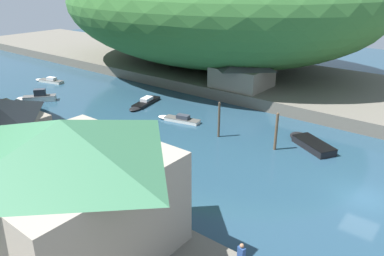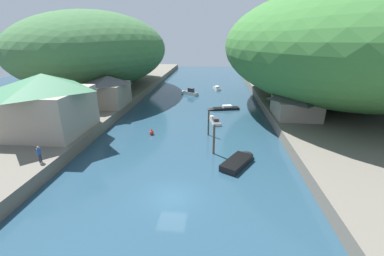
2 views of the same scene
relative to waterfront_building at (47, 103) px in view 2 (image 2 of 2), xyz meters
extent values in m
plane|color=#234256|center=(17.19, 19.38, -5.27)|extent=(130.00, 130.00, 0.00)
cube|color=#666056|center=(-6.05, 19.38, -4.54)|extent=(22.00, 120.00, 1.45)
cube|color=#666056|center=(40.42, 19.38, -4.54)|extent=(22.00, 120.00, 1.45)
ellipsoid|color=#3D6B3D|center=(-7.15, 30.22, 4.58)|extent=(31.59, 44.22, 16.80)
ellipsoid|color=#387033|center=(41.52, 21.05, 5.88)|extent=(38.51, 53.91, 19.38)
cube|color=gray|center=(0.00, 0.00, -1.13)|extent=(8.75, 9.04, 5.37)
pyramid|color=#38704C|center=(0.00, 0.00, 2.57)|extent=(9.45, 9.76, 2.03)
cube|color=gray|center=(2.32, 13.24, -1.88)|extent=(5.79, 6.96, 3.87)
pyramid|color=#4C4C51|center=(2.32, 13.24, 0.71)|extent=(6.25, 7.52, 1.31)
cube|color=gray|center=(32.80, 9.55, -2.49)|extent=(6.07, 6.85, 2.66)
pyramid|color=#4C4C51|center=(32.80, 9.55, -0.35)|extent=(6.56, 7.40, 1.62)
cube|color=white|center=(15.04, 29.18, -4.92)|extent=(3.83, 3.45, 0.69)
ellipsoid|color=white|center=(13.50, 30.44, -4.92)|extent=(2.26, 2.15, 0.69)
cube|color=#525252|center=(15.04, 29.18, -4.56)|extent=(3.91, 3.52, 0.03)
cube|color=#333842|center=(15.13, 29.10, -4.13)|extent=(1.61, 1.54, 0.90)
cube|color=black|center=(23.15, -4.35, -4.94)|extent=(3.78, 4.66, 0.65)
ellipsoid|color=black|center=(24.25, -2.48, -4.94)|extent=(2.60, 2.75, 0.65)
cube|color=black|center=(23.15, -4.35, -4.60)|extent=(3.85, 4.75, 0.03)
cube|color=silver|center=(21.12, 36.17, -5.09)|extent=(2.06, 4.15, 0.35)
ellipsoid|color=silver|center=(20.63, 38.11, -5.09)|extent=(1.52, 2.20, 0.35)
cube|color=#504E4A|center=(21.12, 36.17, -4.90)|extent=(2.10, 4.24, 0.03)
cube|color=silver|center=(21.15, 36.05, -4.68)|extent=(1.10, 1.55, 0.48)
cube|color=black|center=(22.82, 17.48, -5.09)|extent=(4.94, 2.47, 0.36)
ellipsoid|color=black|center=(20.51, 16.92, -5.09)|extent=(2.62, 1.85, 0.36)
cube|color=black|center=(22.82, 17.48, -4.90)|extent=(5.04, 2.52, 0.03)
cube|color=silver|center=(22.96, 17.51, -4.68)|extent=(1.84, 1.34, 0.46)
cube|color=silver|center=(20.81, 9.87, -5.09)|extent=(1.98, 4.20, 0.35)
ellipsoid|color=silver|center=(20.37, 11.85, -5.09)|extent=(1.48, 2.21, 0.35)
cube|color=#504E4A|center=(20.81, 9.87, -4.90)|extent=(2.02, 4.28, 0.03)
cube|color=#333842|center=(20.84, 9.75, -4.68)|extent=(1.08, 1.55, 0.48)
cylinder|color=brown|center=(20.68, -1.57, -3.51)|extent=(0.26, 0.26, 3.51)
sphere|color=brown|center=(20.68, -1.57, -1.70)|extent=(0.23, 0.23, 0.23)
cylinder|color=#4C3D2D|center=(19.89, 4.29, -3.49)|extent=(0.23, 0.23, 3.56)
sphere|color=#4C3D2D|center=(19.89, 4.29, -1.66)|extent=(0.21, 0.21, 0.21)
sphere|color=red|center=(12.00, 3.72, -4.97)|extent=(0.60, 0.60, 0.60)
cone|color=red|center=(12.00, 3.72, -4.52)|extent=(0.30, 0.30, 0.30)
cylinder|color=#282D3D|center=(3.85, -8.12, -3.39)|extent=(0.13, 0.13, 0.85)
cylinder|color=#282D3D|center=(3.90, -7.95, -3.39)|extent=(0.13, 0.13, 0.85)
cube|color=navy|center=(3.88, -8.03, -2.65)|extent=(0.31, 0.42, 0.62)
sphere|color=#9E7051|center=(3.88, -8.03, -2.23)|extent=(0.22, 0.22, 0.22)
cylinder|color=#282D3D|center=(3.78, -1.25, -3.39)|extent=(0.13, 0.13, 0.85)
cylinder|color=#282D3D|center=(3.82, -1.07, -3.39)|extent=(0.13, 0.13, 0.85)
cube|color=#B2231E|center=(3.80, -1.16, -2.65)|extent=(0.30, 0.42, 0.62)
sphere|color=#9E7051|center=(3.80, -1.16, -2.23)|extent=(0.22, 0.22, 0.22)
camera|label=1|loc=(-9.10, -15.21, 9.93)|focal=35.00mm
camera|label=2|loc=(20.63, -29.01, 7.95)|focal=24.00mm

